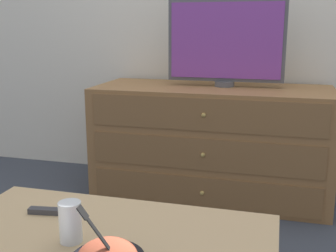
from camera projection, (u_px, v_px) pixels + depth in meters
name	position (u px, v px, depth m)	size (l,w,h in m)	color
ground_plane	(224.00, 177.00, 2.85)	(12.00, 12.00, 0.00)	#383D47
dresser	(211.00, 141.00, 2.50)	(1.36, 0.57, 0.65)	olive
tv	(226.00, 42.00, 2.40)	(0.67, 0.11, 0.49)	#515156
drink_cup	(71.00, 224.00, 1.19)	(0.06, 0.06, 0.12)	white
remote_control	(50.00, 211.00, 1.38)	(0.14, 0.05, 0.02)	#38383D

